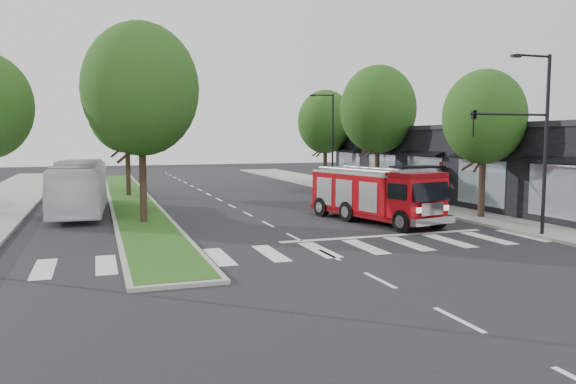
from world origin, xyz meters
The scene contains 14 objects.
ground centered at (0.00, 0.00, 0.00)m, with size 140.00×140.00×0.00m, color black.
sidewalk_right centered at (12.50, 10.00, 0.07)m, with size 5.00×80.00×0.15m, color gray.
median centered at (-6.00, 18.00, 0.08)m, with size 3.00×50.00×0.15m.
storefront_row centered at (17.00, 10.00, 2.50)m, with size 8.00×30.00×5.00m, color black.
bus_shelter centered at (11.20, 8.15, 2.04)m, with size 3.20×1.60×2.61m.
tree_right_near centered at (11.50, 2.00, 5.51)m, with size 4.40×4.40×8.05m.
tree_right_mid centered at (11.50, 14.00, 6.49)m, with size 5.60×5.60×9.72m.
tree_right_far centered at (11.50, 24.00, 5.84)m, with size 5.00×5.00×8.73m.
tree_median_near centered at (-6.00, 6.00, 6.81)m, with size 5.80×5.80×10.16m.
tree_median_far centered at (-6.00, 20.00, 6.49)m, with size 5.60×5.60×9.72m.
streetlight_right_near centered at (9.61, -3.50, 4.67)m, with size 4.08×0.22×8.00m.
streetlight_right_far centered at (10.35, 20.00, 4.48)m, with size 2.11×0.20×8.00m.
fire_engine centered at (5.52, 2.89, 1.41)m, with size 4.35×8.81×2.93m.
city_bus centered at (-9.17, 11.44, 1.56)m, with size 2.61×11.17×3.11m, color white.
Camera 1 is at (-8.21, -23.20, 4.41)m, focal length 35.00 mm.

